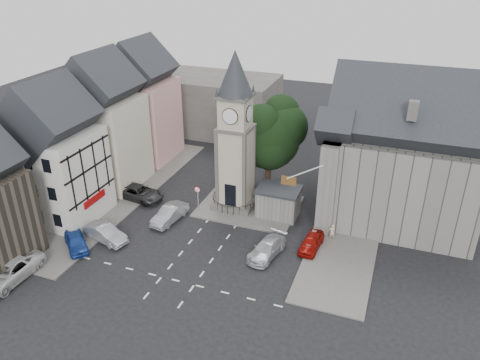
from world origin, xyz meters
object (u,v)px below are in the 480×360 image
at_px(clock_tower, 235,133).
at_px(stone_shelter, 278,202).
at_px(pedestrian, 332,232).
at_px(car_west_blue, 76,242).
at_px(car_east_red, 311,242).

bearing_deg(clock_tower, stone_shelter, -5.84).
bearing_deg(pedestrian, stone_shelter, -49.13).
bearing_deg(pedestrian, clock_tower, -41.77).
relative_size(stone_shelter, car_west_blue, 1.04).
relative_size(stone_shelter, car_east_red, 1.09).
distance_m(clock_tower, pedestrian, 13.35).
bearing_deg(clock_tower, car_east_red, -29.11).
height_order(stone_shelter, car_east_red, stone_shelter).
height_order(stone_shelter, car_west_blue, stone_shelter).
distance_m(stone_shelter, car_east_red, 6.55).
height_order(car_west_blue, car_east_red, car_west_blue).
distance_m(stone_shelter, pedestrian, 6.52).
bearing_deg(car_east_red, clock_tower, 156.03).
bearing_deg(car_east_red, stone_shelter, 138.95).
distance_m(clock_tower, car_west_blue, 18.09).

